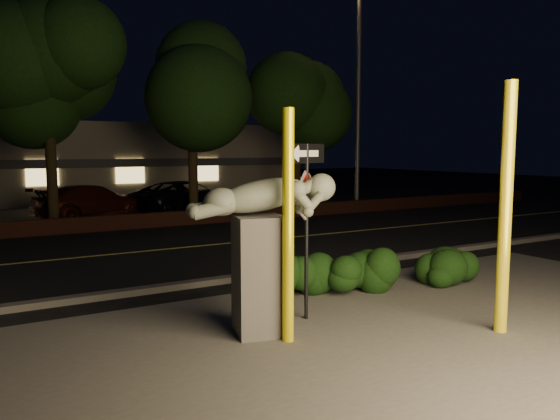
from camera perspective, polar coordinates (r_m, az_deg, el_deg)
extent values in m
plane|color=black|center=(17.93, -13.17, -2.37)|extent=(90.00, 90.00, 0.00)
cube|color=#4C4944|center=(8.33, 10.43, -12.41)|extent=(14.00, 6.00, 0.02)
cube|color=black|center=(15.12, -9.79, -3.89)|extent=(80.00, 8.00, 0.01)
cube|color=#C7BB4F|center=(15.12, -9.79, -3.84)|extent=(80.00, 0.12, 0.00)
cube|color=#4C4944|center=(11.44, -2.50, -6.86)|extent=(80.00, 0.25, 0.12)
cube|color=#482117|center=(19.13, -14.34, -1.10)|extent=(40.00, 0.35, 0.50)
cube|color=black|center=(24.65, -17.99, -0.15)|extent=(40.00, 12.00, 0.01)
cube|color=slate|center=(32.38, -21.17, 4.76)|extent=(22.00, 10.00, 4.00)
cube|color=#333338|center=(27.35, -19.45, 4.61)|extent=(22.00, 0.20, 0.40)
cube|color=#FFD87F|center=(27.11, -23.60, 3.58)|extent=(1.40, 0.08, 1.20)
cube|color=#FFD87F|center=(27.86, -15.39, 3.95)|extent=(1.40, 0.08, 1.20)
cube|color=#FFD87F|center=(29.15, -7.76, 4.21)|extent=(1.40, 0.08, 1.20)
cylinder|color=black|center=(20.34, -22.79, 4.33)|extent=(0.36, 0.36, 4.25)
ellipsoid|color=black|center=(20.61, -23.28, 15.36)|extent=(5.20, 5.20, 4.68)
cylinder|color=black|center=(21.20, -9.08, 4.48)|extent=(0.36, 0.36, 4.00)
ellipsoid|color=black|center=(21.40, -9.26, 14.37)|extent=(4.80, 4.80, 4.32)
cylinder|color=black|center=(23.91, 1.75, 4.64)|extent=(0.36, 0.36, 3.90)
ellipsoid|color=black|center=(24.05, 1.78, 12.98)|extent=(4.40, 4.40, 3.96)
cylinder|color=#FFED11|center=(7.44, 0.86, -1.85)|extent=(0.16, 0.16, 3.23)
cylinder|color=yellow|center=(8.44, 22.50, 0.05)|extent=(0.18, 0.18, 3.64)
cylinder|color=black|center=(8.46, 2.79, -2.46)|extent=(0.06, 0.06, 2.76)
cube|color=white|center=(8.39, 2.81, 1.54)|extent=(0.40, 0.18, 0.12)
cube|color=black|center=(8.36, 2.83, 5.92)|extent=(0.88, 0.37, 0.30)
cube|color=white|center=(8.36, 2.83, 5.92)|extent=(0.56, 0.24, 0.12)
cube|color=#4C4944|center=(7.88, -2.21, -6.89)|extent=(0.82, 0.82, 1.74)
sphere|color=#606A5A|center=(7.98, 4.36, 2.39)|extent=(0.41, 0.41, 0.41)
ellipsoid|color=black|center=(10.07, 1.97, -6.36)|extent=(1.82, 0.96, 0.92)
ellipsoid|color=black|center=(10.37, 8.64, -5.85)|extent=(1.53, 0.84, 0.99)
ellipsoid|color=black|center=(11.47, 16.92, -5.05)|extent=(1.54, 1.28, 0.92)
cylinder|color=#535359|center=(24.35, 8.18, 11.05)|extent=(0.19, 0.19, 9.37)
imported|color=#41150C|center=(22.23, -18.93, 0.82)|extent=(4.83, 2.97, 1.31)
imported|color=black|center=(23.49, -9.84, 1.39)|extent=(5.29, 3.78, 1.34)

